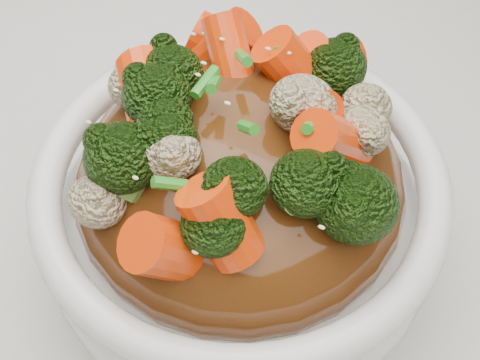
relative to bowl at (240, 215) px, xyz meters
The scene contains 8 objects.
tablecloth 0.07m from the bowl, behind, with size 1.20×0.80×0.04m, color silver.
bowl is the anchor object (origin of this frame).
sauce_base 0.03m from the bowl, ahead, with size 0.17×0.17×0.09m, color #4C260D.
carrots 0.09m from the bowl, ahead, with size 0.17×0.17×0.05m, color #F74008, non-canonical shape.
broccoli 0.09m from the bowl, ahead, with size 0.17×0.17×0.04m, color black, non-canonical shape.
cauliflower 0.09m from the bowl, ahead, with size 0.17×0.17×0.04m, color beige, non-canonical shape.
scallions 0.09m from the bowl, ahead, with size 0.13×0.13×0.02m, color #2B8B20, non-canonical shape.
sesame_seeds 0.09m from the bowl, ahead, with size 0.15×0.15×0.01m, color #F5E6AE, non-canonical shape.
Camera 1 is at (0.11, -0.18, 1.10)m, focal length 50.00 mm.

